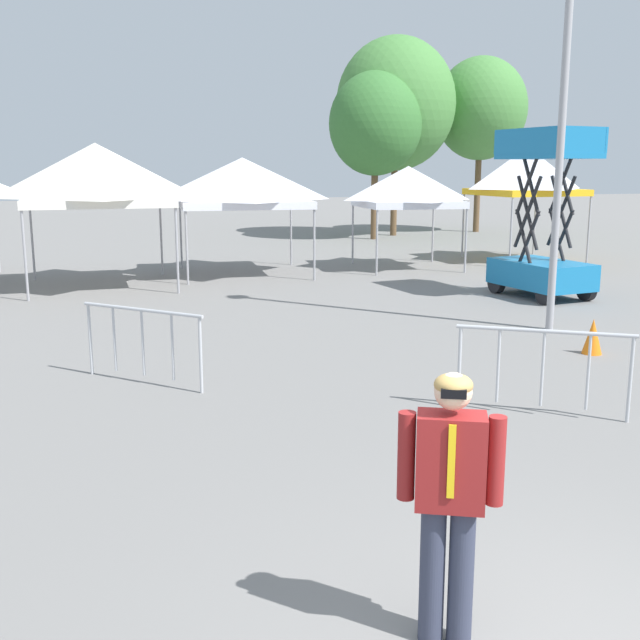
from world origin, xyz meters
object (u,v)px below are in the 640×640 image
object	(u,v)px
canopy_tent_far_right	(243,182)
tree_behind_tents_left	(396,104)
scissor_lift	(543,247)
person_foreground	(450,490)
canopy_tent_behind_left	(527,171)
crowd_barrier_near_person	(142,331)
canopy_tent_behind_center	(96,174)
canopy_tent_far_left	(408,187)
light_pole_near_lift	(566,52)
tree_behind_tents_right	(481,109)
crowd_barrier_by_lift	(543,355)
tree_behind_tents_center	(375,124)
traffic_cone_lot_center	(593,336)

from	to	relation	value
canopy_tent_far_right	tree_behind_tents_left	world-z (taller)	tree_behind_tents_left
scissor_lift	person_foreground	world-z (taller)	scissor_lift
canopy_tent_behind_left	crowd_barrier_near_person	bearing A→B (deg)	-138.66
canopy_tent_behind_center	canopy_tent_far_left	size ratio (longest dim) A/B	1.22
tree_behind_tents_left	crowd_barrier_near_person	distance (m)	24.53
canopy_tent_behind_left	canopy_tent_far_right	bearing A→B (deg)	-176.36
canopy_tent_behind_center	tree_behind_tents_left	distance (m)	17.28
light_pole_near_lift	tree_behind_tents_right	world-z (taller)	light_pole_near_lift
canopy_tent_behind_left	scissor_lift	world-z (taller)	scissor_lift
canopy_tent_behind_center	crowd_barrier_by_lift	distance (m)	13.22
canopy_tent_far_right	canopy_tent_behind_left	world-z (taller)	canopy_tent_behind_left
person_foreground	crowd_barrier_near_person	xyz separation A→B (m)	(-1.51, 6.54, -0.28)
canopy_tent_far_left	crowd_barrier_near_person	size ratio (longest dim) A/B	1.96
light_pole_near_lift	scissor_lift	bearing A→B (deg)	60.52
person_foreground	light_pole_near_lift	world-z (taller)	light_pole_near_lift
tree_behind_tents_right	canopy_tent_behind_center	bearing A→B (deg)	-144.07
canopy_tent_far_right	tree_behind_tents_left	bearing A→B (deg)	50.04
canopy_tent_behind_center	tree_behind_tents_center	xyz separation A→B (m)	(11.07, 10.15, 1.91)
scissor_lift	tree_behind_tents_center	bearing A→B (deg)	85.19
tree_behind_tents_center	traffic_cone_lot_center	xyz separation A→B (m)	(-3.46, -19.70, -4.43)
canopy_tent_behind_center	person_foreground	world-z (taller)	canopy_tent_behind_center
canopy_tent_behind_left	light_pole_near_lift	xyz separation A→B (m)	(-5.16, -9.58, 2.10)
person_foreground	traffic_cone_lot_center	world-z (taller)	person_foreground
tree_behind_tents_left	tree_behind_tents_center	world-z (taller)	tree_behind_tents_left
canopy_tent_far_left	canopy_tent_behind_left	xyz separation A→B (m)	(4.38, 0.75, 0.44)
canopy_tent_behind_center	traffic_cone_lot_center	distance (m)	12.47
canopy_tent_behind_left	tree_behind_tents_center	bearing A→B (deg)	104.29
canopy_tent_far_right	crowd_barrier_near_person	world-z (taller)	canopy_tent_far_right
light_pole_near_lift	canopy_tent_behind_center	bearing A→B (deg)	136.17
canopy_tent_far_left	crowd_barrier_by_lift	world-z (taller)	canopy_tent_far_left
canopy_tent_behind_left	canopy_tent_far_left	bearing A→B (deg)	-170.31
tree_behind_tents_center	canopy_tent_far_right	bearing A→B (deg)	-129.00
crowd_barrier_by_lift	light_pole_near_lift	bearing A→B (deg)	56.00
canopy_tent_far_left	crowd_barrier_by_lift	size ratio (longest dim) A/B	1.67
traffic_cone_lot_center	crowd_barrier_near_person	bearing A→B (deg)	177.68
canopy_tent_far_left	crowd_barrier_by_lift	bearing A→B (deg)	-105.68
tree_behind_tents_left	canopy_tent_behind_left	bearing A→B (deg)	-86.06
canopy_tent_behind_left	scissor_lift	xyz separation A→B (m)	(-3.34, -6.35, -1.68)
light_pole_near_lift	tree_behind_tents_right	distance (m)	21.90
person_foreground	tree_behind_tents_right	world-z (taller)	tree_behind_tents_right
tree_behind_tents_center	traffic_cone_lot_center	world-z (taller)	tree_behind_tents_center
canopy_tent_behind_center	tree_behind_tents_right	size ratio (longest dim) A/B	0.46
tree_behind_tents_center	traffic_cone_lot_center	size ratio (longest dim) A/B	11.82
scissor_lift	person_foreground	size ratio (longest dim) A/B	2.15
tree_behind_tents_left	tree_behind_tents_right	xyz separation A→B (m)	(4.44, 0.71, -0.06)
canopy_tent_far_right	traffic_cone_lot_center	world-z (taller)	canopy_tent_far_right
canopy_tent_behind_left	traffic_cone_lot_center	bearing A→B (deg)	-115.96
canopy_tent_behind_left	traffic_cone_lot_center	world-z (taller)	canopy_tent_behind_left
scissor_lift	person_foreground	bearing A→B (deg)	-124.60
person_foreground	tree_behind_tents_left	xyz separation A→B (m)	(10.48, 27.37, 4.61)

